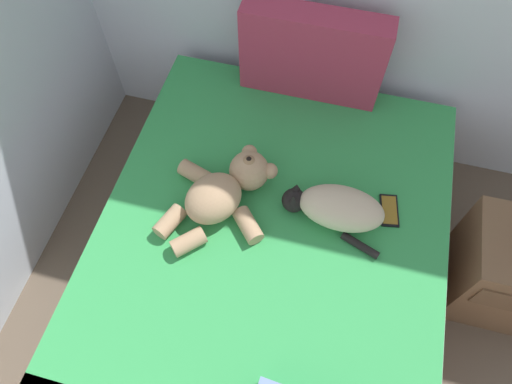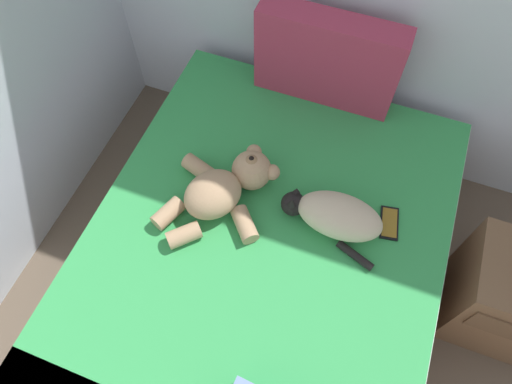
{
  "view_description": "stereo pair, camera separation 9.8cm",
  "coord_description": "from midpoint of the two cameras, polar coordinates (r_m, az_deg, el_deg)",
  "views": [
    {
      "loc": [
        1.3,
        2.28,
        2.21
      ],
      "look_at": [
        1.07,
        3.18,
        0.61
      ],
      "focal_mm": 32.24,
      "sensor_mm": 36.0,
      "label": 1
    },
    {
      "loc": [
        1.39,
        2.31,
        2.21
      ],
      "look_at": [
        1.07,
        3.18,
        0.61
      ],
      "focal_mm": 32.24,
      "sensor_mm": 36.0,
      "label": 2
    }
  ],
  "objects": [
    {
      "name": "patterned_cushion",
      "position": [
        2.14,
        10.2,
        15.83
      ],
      "size": [
        0.64,
        0.14,
        0.43
      ],
      "color": "#A5334C",
      "rests_on": "bed"
    },
    {
      "name": "cat",
      "position": [
        1.84,
        11.25,
        -2.9
      ],
      "size": [
        0.42,
        0.25,
        0.15
      ],
      "color": "#C6B293",
      "rests_on": "bed"
    },
    {
      "name": "teddy_bear",
      "position": [
        1.86,
        -2.45,
        0.41
      ],
      "size": [
        0.44,
        0.53,
        0.18
      ],
      "color": "tan",
      "rests_on": "bed"
    },
    {
      "name": "bed",
      "position": [
        2.07,
        1.89,
        -10.19
      ],
      "size": [
        1.45,
        1.92,
        0.54
      ],
      "color": "brown",
      "rests_on": "ground_plane"
    },
    {
      "name": "cell_phone",
      "position": [
        1.95,
        17.6,
        -3.75
      ],
      "size": [
        0.1,
        0.16,
        0.01
      ],
      "color": "black",
      "rests_on": "bed"
    }
  ]
}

